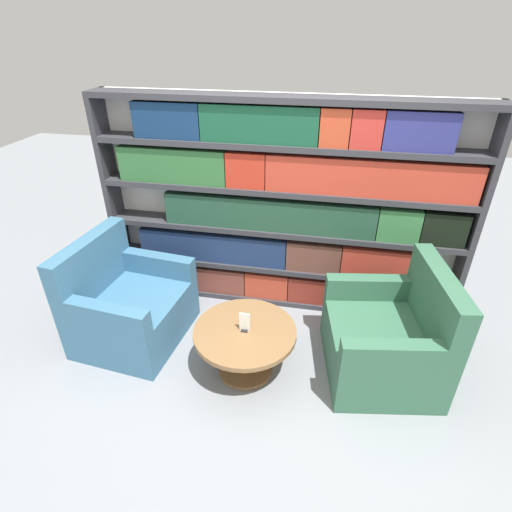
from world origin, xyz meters
TOP-DOWN VIEW (x-y plane):
  - ground_plane at (0.00, 0.00)m, footprint 14.00×14.00m
  - bookshelf at (0.01, 1.22)m, footprint 3.35×0.30m
  - armchair_left at (-1.21, 0.40)m, footprint 0.91×1.00m
  - armchair_right at (0.99, 0.40)m, footprint 0.96×1.04m
  - coffee_table at (-0.11, 0.16)m, footprint 0.80×0.80m
  - table_sign at (-0.11, 0.16)m, footprint 0.08×0.06m

SIDE VIEW (x-z plane):
  - ground_plane at x=0.00m, z-range 0.00..0.00m
  - coffee_table at x=-0.11m, z-range 0.09..0.52m
  - armchair_left at x=-1.21m, z-range -0.15..0.78m
  - armchair_right at x=0.99m, z-range -0.15..0.78m
  - table_sign at x=-0.11m, z-range 0.41..0.57m
  - bookshelf at x=0.01m, z-range 0.00..1.98m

